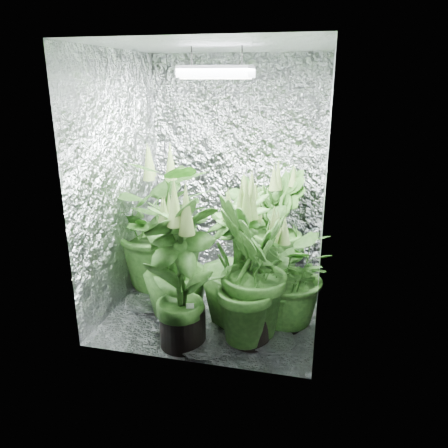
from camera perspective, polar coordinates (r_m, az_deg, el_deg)
ground at (r=3.70m, az=-0.83°, el=-10.40°), size 1.60×1.60×0.00m
walls at (r=3.33m, az=-0.90°, el=4.85°), size 1.62×1.62×2.00m
ceiling at (r=3.25m, az=-1.00°, el=22.28°), size 1.60×1.60×0.01m
grow_lamp at (r=3.24m, az=-0.98°, el=19.21°), size 0.50×0.30×0.22m
plant_a at (r=3.78m, az=-7.87°, el=0.14°), size 1.13×1.13×1.27m
plant_b at (r=4.05m, az=3.49°, el=-0.73°), size 0.68×0.68×1.01m
plant_c at (r=3.97m, az=7.05°, el=-0.37°), size 0.59×0.59×1.10m
plant_d at (r=3.33m, az=-6.27°, el=-5.23°), size 0.69×0.69×0.99m
plant_e at (r=3.23m, az=8.01°, el=-6.46°), size 0.96×0.96×0.93m
plant_f at (r=2.95m, az=-5.64°, el=-6.61°), size 0.79×0.79×1.18m
plant_g at (r=2.97m, az=3.69°, el=-6.28°), size 0.59×0.59×1.16m
plant_h at (r=3.23m, az=1.72°, el=-5.00°), size 0.78×0.78×1.10m
circulation_fan at (r=4.10m, az=9.12°, el=-4.95°), size 0.17×0.36×0.41m
plant_label at (r=3.01m, az=-4.44°, el=-11.08°), size 0.06×0.04×0.08m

